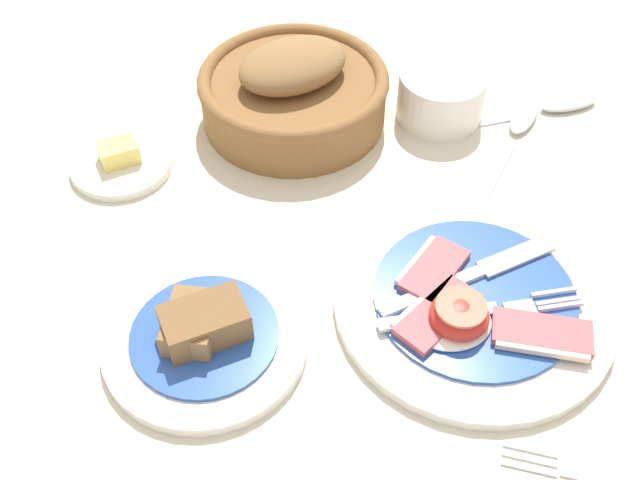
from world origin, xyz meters
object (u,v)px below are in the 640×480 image
(breakfast_plate, at_px, (472,302))
(butter_dish, at_px, (121,162))
(teaspoon_by_saucer, at_px, (517,130))
(teaspoon_near_cup, at_px, (547,108))
(bread_basket, at_px, (294,91))
(bread_plate, at_px, (204,335))
(sugar_cup, at_px, (441,94))

(breakfast_plate, xyz_separation_m, butter_dish, (-0.30, 0.27, -0.00))
(teaspoon_by_saucer, relative_size, teaspoon_near_cup, 0.82)
(breakfast_plate, distance_m, teaspoon_by_saucer, 0.26)
(bread_basket, bearing_deg, breakfast_plate, -72.35)
(bread_plate, height_order, sugar_cup, sugar_cup)
(breakfast_plate, xyz_separation_m, sugar_cup, (0.07, 0.27, 0.02))
(bread_plate, xyz_separation_m, teaspoon_by_saucer, (0.38, 0.20, -0.01))
(breakfast_plate, bearing_deg, butter_dish, 137.92)
(breakfast_plate, distance_m, sugar_cup, 0.28)
(breakfast_plate, relative_size, bread_basket, 1.20)
(sugar_cup, relative_size, butter_dish, 0.89)
(teaspoon_by_saucer, distance_m, teaspoon_near_cup, 0.06)
(bread_basket, bearing_deg, teaspoon_near_cup, -11.06)
(teaspoon_by_saucer, bearing_deg, bread_plate, 158.49)
(bread_plate, relative_size, butter_dish, 1.63)
(sugar_cup, xyz_separation_m, teaspoon_by_saucer, (0.07, -0.05, -0.03))
(teaspoon_near_cup, bearing_deg, teaspoon_by_saucer, -152.06)
(bread_basket, bearing_deg, teaspoon_by_saucer, -19.91)
(sugar_cup, bearing_deg, teaspoon_by_saucer, -34.93)
(bread_basket, relative_size, teaspoon_by_saucer, 1.34)
(butter_dish, xyz_separation_m, teaspoon_near_cup, (0.49, -0.02, -0.00))
(butter_dish, bearing_deg, bread_plate, -77.04)
(breakfast_plate, xyz_separation_m, bread_plate, (-0.24, 0.02, 0.00))
(bread_plate, height_order, butter_dish, bread_plate)
(sugar_cup, xyz_separation_m, teaspoon_near_cup, (0.13, -0.02, -0.03))
(breakfast_plate, distance_m, butter_dish, 0.40)
(breakfast_plate, distance_m, bread_basket, 0.32)
(sugar_cup, xyz_separation_m, butter_dish, (-0.36, -0.01, -0.02))
(bread_plate, bearing_deg, sugar_cup, 39.87)
(sugar_cup, relative_size, bread_basket, 0.46)
(breakfast_plate, xyz_separation_m, bread_basket, (-0.10, 0.31, 0.03))
(teaspoon_near_cup, bearing_deg, butter_dish, 175.69)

